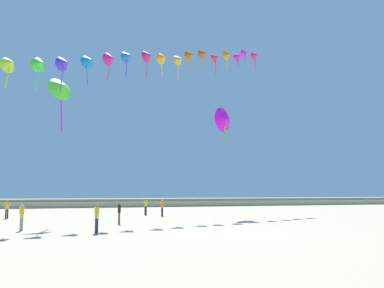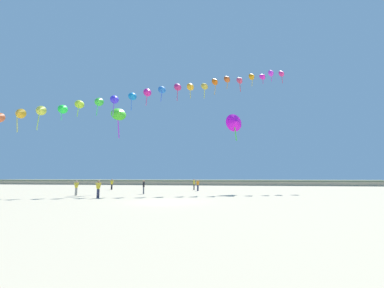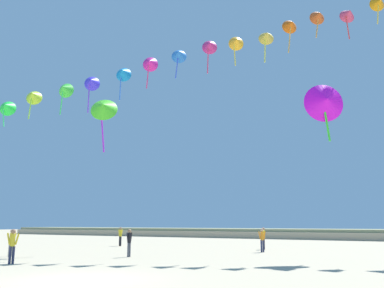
{
  "view_description": "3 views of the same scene",
  "coord_description": "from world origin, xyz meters",
  "px_view_note": "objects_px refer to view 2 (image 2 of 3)",
  "views": [
    {
      "loc": [
        -9.49,
        -21.59,
        2.36
      ],
      "look_at": [
        0.29,
        8.25,
        6.06
      ],
      "focal_mm": 38.0,
      "sensor_mm": 36.0,
      "label": 1
    },
    {
      "loc": [
        5.55,
        -20.27,
        1.99
      ],
      "look_at": [
        0.59,
        8.88,
        5.8
      ],
      "focal_mm": 24.0,
      "sensor_mm": 36.0,
      "label": 2
    },
    {
      "loc": [
        11.09,
        -10.52,
        1.94
      ],
      "look_at": [
        -2.69,
        11.98,
        7.14
      ],
      "focal_mm": 38.0,
      "sensor_mm": 36.0,
      "label": 3
    }
  ],
  "objects_px": {
    "person_far_right": "(198,184)",
    "large_kite_mid_trail": "(235,122)",
    "person_far_left": "(194,184)",
    "person_far_center": "(76,187)",
    "person_near_left": "(144,186)",
    "large_kite_low_lead": "(119,113)",
    "person_mid_center": "(112,184)",
    "person_near_right": "(98,188)"
  },
  "relations": [
    {
      "from": "person_far_left",
      "to": "large_kite_low_lead",
      "type": "xyz_separation_m",
      "value": [
        -8.56,
        -9.1,
        9.4
      ]
    },
    {
      "from": "person_near_right",
      "to": "person_far_left",
      "type": "height_order",
      "value": "person_near_right"
    },
    {
      "from": "large_kite_mid_trail",
      "to": "person_far_right",
      "type": "bearing_deg",
      "value": 153.23
    },
    {
      "from": "person_near_right",
      "to": "large_kite_low_lead",
      "type": "height_order",
      "value": "large_kite_low_lead"
    },
    {
      "from": "person_near_left",
      "to": "person_far_right",
      "type": "xyz_separation_m",
      "value": [
        5.25,
        8.04,
        -0.0
      ]
    },
    {
      "from": "large_kite_mid_trail",
      "to": "person_far_center",
      "type": "bearing_deg",
      "value": -153.13
    },
    {
      "from": "person_far_right",
      "to": "person_near_left",
      "type": "bearing_deg",
      "value": -123.16
    },
    {
      "from": "person_near_right",
      "to": "person_far_left",
      "type": "bearing_deg",
      "value": 69.62
    },
    {
      "from": "person_near_right",
      "to": "person_far_right",
      "type": "relative_size",
      "value": 1.04
    },
    {
      "from": "large_kite_low_lead",
      "to": "person_mid_center",
      "type": "bearing_deg",
      "value": 120.59
    },
    {
      "from": "person_mid_center",
      "to": "person_far_center",
      "type": "xyz_separation_m",
      "value": [
        2.17,
        -12.39,
        -0.03
      ]
    },
    {
      "from": "person_mid_center",
      "to": "person_far_left",
      "type": "relative_size",
      "value": 1.0
    },
    {
      "from": "person_near_left",
      "to": "person_far_center",
      "type": "distance_m",
      "value": 7.25
    },
    {
      "from": "person_near_left",
      "to": "large_kite_low_lead",
      "type": "relative_size",
      "value": 0.37
    },
    {
      "from": "person_far_center",
      "to": "person_far_right",
      "type": "bearing_deg",
      "value": 44.64
    },
    {
      "from": "person_far_right",
      "to": "large_kite_mid_trail",
      "type": "relative_size",
      "value": 0.43
    },
    {
      "from": "person_far_right",
      "to": "large_kite_mid_trail",
      "type": "xyz_separation_m",
      "value": [
        5.53,
        -2.79,
        8.38
      ]
    },
    {
      "from": "large_kite_mid_trail",
      "to": "person_far_left",
      "type": "bearing_deg",
      "value": 139.22
    },
    {
      "from": "person_far_left",
      "to": "large_kite_mid_trail",
      "type": "xyz_separation_m",
      "value": [
        6.55,
        -5.65,
        8.36
      ]
    },
    {
      "from": "person_far_center",
      "to": "large_kite_low_lead",
      "type": "relative_size",
      "value": 0.36
    },
    {
      "from": "person_near_left",
      "to": "person_far_left",
      "type": "height_order",
      "value": "person_far_left"
    },
    {
      "from": "person_far_center",
      "to": "large_kite_mid_trail",
      "type": "height_order",
      "value": "large_kite_mid_trail"
    },
    {
      "from": "person_near_left",
      "to": "person_far_left",
      "type": "relative_size",
      "value": 0.98
    },
    {
      "from": "person_far_left",
      "to": "large_kite_mid_trail",
      "type": "height_order",
      "value": "large_kite_mid_trail"
    },
    {
      "from": "person_far_right",
      "to": "large_kite_low_lead",
      "type": "xyz_separation_m",
      "value": [
        -9.58,
        -6.23,
        9.43
      ]
    },
    {
      "from": "person_near_left",
      "to": "large_kite_mid_trail",
      "type": "xyz_separation_m",
      "value": [
        10.78,
        5.25,
        8.38
      ]
    },
    {
      "from": "person_near_left",
      "to": "person_far_center",
      "type": "height_order",
      "value": "person_near_left"
    },
    {
      "from": "person_far_left",
      "to": "person_far_center",
      "type": "xyz_separation_m",
      "value": [
        -10.61,
        -14.35,
        -0.03
      ]
    },
    {
      "from": "person_near_right",
      "to": "person_near_left",
      "type": "bearing_deg",
      "value": 71.03
    },
    {
      "from": "person_far_right",
      "to": "large_kite_mid_trail",
      "type": "height_order",
      "value": "large_kite_mid_trail"
    },
    {
      "from": "person_near_right",
      "to": "person_far_right",
      "type": "distance_m",
      "value": 16.16
    },
    {
      "from": "person_mid_center",
      "to": "person_far_left",
      "type": "distance_m",
      "value": 12.93
    },
    {
      "from": "person_far_left",
      "to": "large_kite_mid_trail",
      "type": "bearing_deg",
      "value": -40.78
    },
    {
      "from": "large_kite_low_lead",
      "to": "person_far_left",
      "type": "bearing_deg",
      "value": 46.75
    },
    {
      "from": "person_near_left",
      "to": "large_kite_low_lead",
      "type": "bearing_deg",
      "value": 157.37
    },
    {
      "from": "person_near_right",
      "to": "person_mid_center",
      "type": "distance_m",
      "value": 16.54
    },
    {
      "from": "person_near_left",
      "to": "person_far_right",
      "type": "distance_m",
      "value": 9.6
    },
    {
      "from": "person_far_left",
      "to": "person_far_right",
      "type": "xyz_separation_m",
      "value": [
        1.02,
        -2.86,
        -0.02
      ]
    },
    {
      "from": "person_far_center",
      "to": "large_kite_low_lead",
      "type": "xyz_separation_m",
      "value": [
        2.05,
        5.25,
        9.43
      ]
    },
    {
      "from": "person_far_left",
      "to": "person_far_center",
      "type": "height_order",
      "value": "person_far_left"
    },
    {
      "from": "person_far_left",
      "to": "person_far_center",
      "type": "bearing_deg",
      "value": -126.47
    },
    {
      "from": "person_near_left",
      "to": "person_near_right",
      "type": "xyz_separation_m",
      "value": [
        -2.17,
        -6.32,
        0.03
      ]
    }
  ]
}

